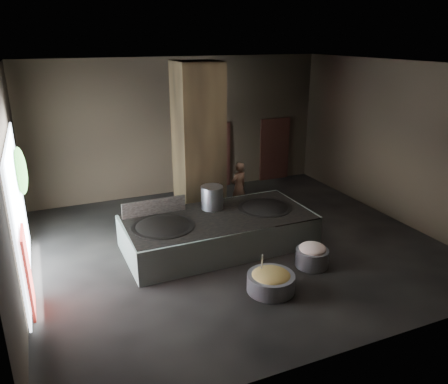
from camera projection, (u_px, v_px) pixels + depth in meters
name	position (u px, v px, depth m)	size (l,w,h in m)	color
floor	(236.00, 245.00, 11.40)	(10.00, 9.00, 0.10)	black
ceiling	(238.00, 62.00, 9.84)	(10.00, 9.00, 0.10)	black
back_wall	(180.00, 127.00, 14.56)	(10.00, 0.10, 4.50)	black
front_wall	(360.00, 234.00, 6.68)	(10.00, 0.10, 4.50)	black
left_wall	(8.00, 187.00, 8.76)	(0.10, 9.00, 4.50)	black
right_wall	(397.00, 142.00, 12.49)	(0.10, 9.00, 4.50)	black
pillar	(198.00, 145.00, 12.16)	(1.20, 1.20, 4.50)	black
hearth_platform	(218.00, 231.00, 11.13)	(4.72, 2.26, 0.82)	#9EB0A1
platform_cap	(218.00, 217.00, 11.00)	(4.62, 2.22, 0.03)	black
wok_left	(163.00, 229.00, 10.44)	(1.49, 1.49, 0.41)	black
wok_left_rim	(163.00, 226.00, 10.42)	(1.52, 1.52, 0.05)	black
wok_right	(265.00, 210.00, 11.56)	(1.39, 1.39, 0.39)	black
wok_right_rim	(265.00, 208.00, 11.54)	(1.42, 1.42, 0.05)	black
stock_pot	(212.00, 198.00, 11.38)	(0.58, 0.58, 0.62)	#A3A5AB
splash_guard	(154.00, 207.00, 11.04)	(1.64, 0.06, 0.41)	black
cook	(239.00, 187.00, 13.25)	(0.57, 0.36, 1.55)	#98674D
veg_basin	(271.00, 283.00, 9.23)	(1.02, 1.02, 0.37)	gray
veg_fill	(271.00, 276.00, 9.18)	(0.84, 0.84, 0.26)	#93A14D
ladle	(262.00, 266.00, 9.19)	(0.03, 0.03, 0.80)	#A3A5AB
meat_basin	(312.00, 258.00, 10.22)	(0.76, 0.76, 0.42)	gray
meat_fill	(313.00, 249.00, 10.14)	(0.63, 0.63, 0.24)	tan
doorway_near	(214.00, 157.00, 15.31)	(1.18, 0.08, 2.38)	black
doorway_near_glow	(221.00, 157.00, 15.52)	(0.89, 0.04, 2.10)	#8C6647
doorway_far	(274.00, 150.00, 16.19)	(1.18, 0.08, 2.38)	black
doorway_far_glow	(276.00, 151.00, 16.24)	(0.82, 0.04, 1.95)	#8C6647
left_opening	(19.00, 213.00, 9.19)	(0.04, 4.20, 3.10)	white
pavilion_sliver	(28.00, 272.00, 8.34)	(0.05, 0.90, 1.70)	maroon
tree_silhouette	(20.00, 171.00, 9.97)	(0.28, 1.10, 1.10)	#194714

